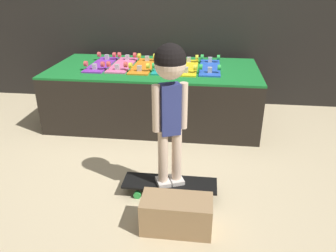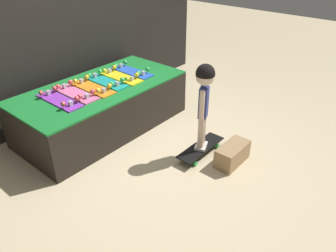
# 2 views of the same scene
# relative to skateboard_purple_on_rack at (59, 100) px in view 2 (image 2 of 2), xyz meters

# --- Properties ---
(ground_plane) EXTENTS (16.00, 16.00, 0.00)m
(ground_plane) POSITION_rel_skateboard_purple_on_rack_xyz_m (0.55, -0.69, -0.59)
(ground_plane) COLOR beige
(back_wall) EXTENTS (5.06, 0.10, 2.26)m
(back_wall) POSITION_rel_skateboard_purple_on_rack_xyz_m (0.55, 0.67, 0.54)
(back_wall) COLOR black
(back_wall) RESTS_ON ground_plane
(display_rack) EXTENTS (2.07, 1.01, 0.57)m
(display_rack) POSITION_rel_skateboard_purple_on_rack_xyz_m (0.55, -0.01, -0.31)
(display_rack) COLOR black
(display_rack) RESTS_ON ground_plane
(skateboard_purple_on_rack) EXTENTS (0.20, 0.63, 0.09)m
(skateboard_purple_on_rack) POSITION_rel_skateboard_purple_on_rack_xyz_m (0.00, 0.00, 0.00)
(skateboard_purple_on_rack) COLOR purple
(skateboard_purple_on_rack) RESTS_ON display_rack
(skateboard_pink_on_rack) EXTENTS (0.20, 0.63, 0.09)m
(skateboard_pink_on_rack) POSITION_rel_skateboard_purple_on_rack_xyz_m (0.22, 0.01, 0.00)
(skateboard_pink_on_rack) COLOR pink
(skateboard_pink_on_rack) RESTS_ON display_rack
(skateboard_orange_on_rack) EXTENTS (0.20, 0.63, 0.09)m
(skateboard_orange_on_rack) POSITION_rel_skateboard_purple_on_rack_xyz_m (0.44, -0.01, 0.00)
(skateboard_orange_on_rack) COLOR orange
(skateboard_orange_on_rack) RESTS_ON display_rack
(skateboard_teal_on_rack) EXTENTS (0.20, 0.63, 0.09)m
(skateboard_teal_on_rack) POSITION_rel_skateboard_purple_on_rack_xyz_m (0.67, 0.01, 0.00)
(skateboard_teal_on_rack) COLOR teal
(skateboard_teal_on_rack) RESTS_ON display_rack
(skateboard_yellow_on_rack) EXTENTS (0.20, 0.63, 0.09)m
(skateboard_yellow_on_rack) POSITION_rel_skateboard_purple_on_rack_xyz_m (0.89, -0.01, 0.00)
(skateboard_yellow_on_rack) COLOR yellow
(skateboard_yellow_on_rack) RESTS_ON display_rack
(skateboard_blue_on_rack) EXTENTS (0.20, 0.63, 0.09)m
(skateboard_blue_on_rack) POSITION_rel_skateboard_purple_on_rack_xyz_m (1.11, 0.01, 0.00)
(skateboard_blue_on_rack) COLOR blue
(skateboard_blue_on_rack) RESTS_ON display_rack
(skateboard_on_floor) EXTENTS (0.66, 0.20, 0.09)m
(skateboard_on_floor) POSITION_rel_skateboard_purple_on_rack_xyz_m (0.86, -1.30, -0.52)
(skateboard_on_floor) COLOR black
(skateboard_on_floor) RESTS_ON ground_plane
(child) EXTENTS (0.22, 0.20, 0.97)m
(child) POSITION_rel_skateboard_purple_on_rack_xyz_m (0.86, -1.30, 0.18)
(child) COLOR silver
(child) RESTS_ON skateboard_on_floor
(storage_box) EXTENTS (0.42, 0.21, 0.22)m
(storage_box) POSITION_rel_skateboard_purple_on_rack_xyz_m (0.95, -1.65, -0.48)
(storage_box) COLOR #A37F56
(storage_box) RESTS_ON ground_plane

